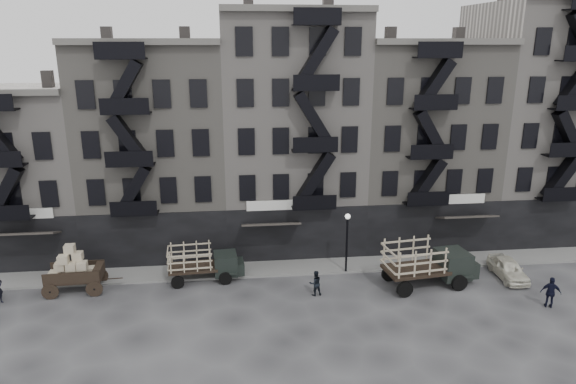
{
  "coord_description": "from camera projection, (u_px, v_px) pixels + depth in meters",
  "views": [
    {
      "loc": [
        -4.43,
        -28.79,
        15.32
      ],
      "look_at": [
        -0.82,
        4.0,
        5.5
      ],
      "focal_mm": 32.0,
      "sensor_mm": 36.0,
      "label": 1
    }
  ],
  "objects": [
    {
      "name": "stake_truck_east",
      "position": [
        428.0,
        261.0,
        32.83
      ],
      "size": [
        6.26,
        3.13,
        3.03
      ],
      "rotation": [
        0.0,
        0.0,
        0.13
      ],
      "color": "black",
      "rests_on": "ground"
    },
    {
      "name": "building_midwest",
      "position": [
        158.0,
        148.0,
        38.43
      ],
      "size": [
        10.0,
        11.35,
        16.2
      ],
      "color": "gray",
      "rests_on": "ground"
    },
    {
      "name": "pedestrian_mid",
      "position": [
        315.0,
        283.0,
        31.82
      ],
      "size": [
        0.89,
        0.75,
        1.62
      ],
      "primitive_type": "imported",
      "rotation": [
        0.0,
        0.0,
        3.33
      ],
      "color": "black",
      "rests_on": "ground"
    },
    {
      "name": "sidewalk",
      "position": [
        300.0,
        267.0,
        35.81
      ],
      "size": [
        55.0,
        2.5,
        0.15
      ],
      "primitive_type": "cube",
      "color": "slate",
      "rests_on": "ground"
    },
    {
      "name": "stake_truck_west",
      "position": [
        203.0,
        261.0,
        33.66
      ],
      "size": [
        4.99,
        2.32,
        2.44
      ],
      "rotation": [
        0.0,
        0.0,
        0.07
      ],
      "color": "black",
      "rests_on": "ground"
    },
    {
      "name": "car_east",
      "position": [
        508.0,
        268.0,
        34.21
      ],
      "size": [
        1.76,
        3.94,
        1.32
      ],
      "primitive_type": "imported",
      "rotation": [
        0.0,
        0.0,
        -0.05
      ],
      "color": "beige",
      "rests_on": "ground"
    },
    {
      "name": "building_center",
      "position": [
        290.0,
        132.0,
        39.19
      ],
      "size": [
        10.0,
        11.35,
        18.2
      ],
      "color": "#9D9790",
      "rests_on": "ground"
    },
    {
      "name": "building_mideast",
      "position": [
        416.0,
        143.0,
        40.53
      ],
      "size": [
        10.0,
        11.35,
        16.2
      ],
      "color": "gray",
      "rests_on": "ground"
    },
    {
      "name": "wagon",
      "position": [
        72.0,
        266.0,
        32.05
      ],
      "size": [
        3.68,
        2.08,
        3.06
      ],
      "rotation": [
        0.0,
        0.0,
        0.04
      ],
      "color": "black",
      "rests_on": "ground"
    },
    {
      "name": "policeman",
      "position": [
        551.0,
        292.0,
        30.32
      ],
      "size": [
        1.22,
        0.89,
        1.92
      ],
      "primitive_type": "imported",
      "rotation": [
        0.0,
        0.0,
        2.72
      ],
      "color": "black",
      "rests_on": "ground"
    },
    {
      "name": "building_west",
      "position": [
        21.0,
        171.0,
        37.81
      ],
      "size": [
        10.0,
        11.35,
        13.2
      ],
      "color": "#9D9790",
      "rests_on": "ground"
    },
    {
      "name": "building_east",
      "position": [
        538.0,
        122.0,
        41.15
      ],
      "size": [
        10.0,
        11.35,
        19.2
      ],
      "color": "#9D9790",
      "rests_on": "ground"
    },
    {
      "name": "lamp_post",
      "position": [
        347.0,
        235.0,
        34.26
      ],
      "size": [
        0.36,
        0.36,
        4.28
      ],
      "color": "black",
      "rests_on": "ground"
    },
    {
      "name": "ground",
      "position": [
        308.0,
        293.0,
        32.26
      ],
      "size": [
        140.0,
        140.0,
        0.0
      ],
      "primitive_type": "plane",
      "color": "#38383A",
      "rests_on": "ground"
    }
  ]
}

